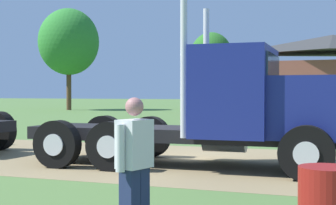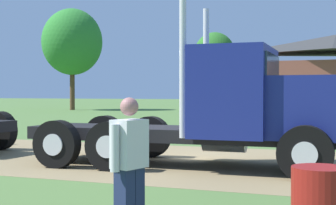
% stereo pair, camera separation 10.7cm
% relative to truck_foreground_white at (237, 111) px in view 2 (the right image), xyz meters
% --- Properties ---
extents(ground_plane, '(200.00, 200.00, 0.00)m').
position_rel_truck_foreground_white_xyz_m(ground_plane, '(-1.54, 0.62, -1.22)').
color(ground_plane, '#4E7037').
extents(dirt_track, '(120.00, 6.36, 0.01)m').
position_rel_truck_foreground_white_xyz_m(dirt_track, '(-1.54, 0.62, -1.21)').
color(dirt_track, '#897651').
rests_on(dirt_track, ground_plane).
extents(truck_foreground_white, '(7.25, 2.83, 3.56)m').
position_rel_truck_foreground_white_xyz_m(truck_foreground_white, '(0.00, 0.00, 0.00)').
color(truck_foreground_white, black).
rests_on(truck_foreground_white, ground_plane).
extents(visitor_walking_mid, '(0.35, 0.56, 1.56)m').
position_rel_truck_foreground_white_xyz_m(visitor_walking_mid, '(0.02, -5.40, -0.40)').
color(visitor_walking_mid, silver).
rests_on(visitor_walking_mid, ground_plane).
extents(shed_building, '(12.26, 5.77, 5.71)m').
position_rel_truck_foreground_white_xyz_m(shed_building, '(0.78, 27.54, 1.54)').
color(shed_building, brown).
rests_on(shed_building, ground_plane).
extents(tree_left, '(5.47, 5.47, 9.19)m').
position_rel_truck_foreground_white_xyz_m(tree_left, '(-22.09, 29.56, 4.95)').
color(tree_left, '#513823').
rests_on(tree_left, ground_plane).
extents(tree_mid, '(3.82, 3.82, 7.09)m').
position_rel_truck_foreground_white_xyz_m(tree_mid, '(-10.06, 34.42, 3.73)').
color(tree_mid, '#513823').
rests_on(tree_mid, ground_plane).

